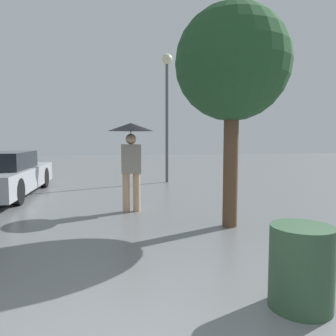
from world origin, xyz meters
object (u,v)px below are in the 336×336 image
Objects in this scene: parked_car_farthest at (3,175)px; trash_bin at (301,267)px; street_lamp at (167,89)px; tree at (232,65)px; pedestrian at (131,145)px.

trash_bin is at bearing -55.01° from parked_car_farthest.
street_lamp is 5.87× the size of trash_bin.
parked_car_farthest is 1.20× the size of tree.
street_lamp reaches higher than tree.
tree is 4.99× the size of trash_bin.
tree is at bearing -37.90° from parked_car_farthest.
tree is at bearing -88.02° from street_lamp.
pedestrian is at bearing 107.65° from trash_bin.
pedestrian is 4.60m from trash_bin.
trash_bin is (-0.32, -2.81, -2.43)m from tree.
tree is 3.73m from trash_bin.
street_lamp reaches higher than pedestrian.
tree is 0.85× the size of street_lamp.
pedestrian is 2.46× the size of trash_bin.
tree is at bearing 83.54° from trash_bin.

